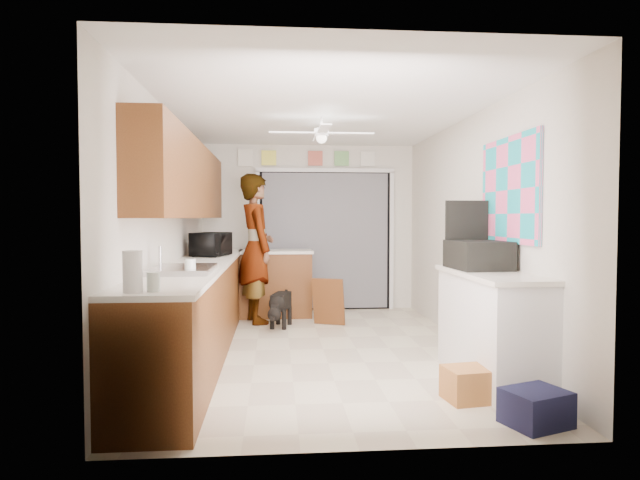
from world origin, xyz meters
name	(u,v)px	position (x,y,z in m)	size (l,w,h in m)	color
floor	(323,349)	(0.00, 0.00, 0.00)	(5.00, 5.00, 0.00)	beige
ceiling	(323,113)	(0.00, 0.00, 2.50)	(5.00, 5.00, 0.00)	white
wall_back	(309,228)	(0.00, 2.50, 1.25)	(3.20, 3.20, 0.00)	beige
wall_front	(360,244)	(0.00, -2.50, 1.25)	(3.20, 3.20, 0.00)	beige
wall_left	(169,233)	(-1.60, 0.00, 1.25)	(5.00, 5.00, 0.00)	beige
wall_right	(470,232)	(1.60, 0.00, 1.25)	(5.00, 5.00, 0.00)	beige
left_base_cabinets	(199,309)	(-1.30, 0.00, 0.45)	(0.60, 4.80, 0.90)	brown
left_countertop	(200,264)	(-1.29, 0.00, 0.92)	(0.62, 4.80, 0.04)	white
upper_cabinets	(187,181)	(-1.44, 0.20, 1.80)	(0.32, 4.00, 0.80)	brown
sink_basin	(183,270)	(-1.29, -1.00, 0.95)	(0.50, 0.76, 0.06)	silver
faucet	(160,259)	(-1.48, -1.00, 1.05)	(0.03, 0.03, 0.22)	silver
peninsula_base	(276,284)	(-0.50, 2.00, 0.45)	(1.00, 0.60, 0.90)	brown
peninsula_top	(276,252)	(-0.50, 2.00, 0.92)	(1.04, 0.64, 0.04)	white
back_opening_recess	(325,241)	(0.25, 2.47, 1.05)	(2.00, 0.06, 2.10)	black
curtain_panel	(325,241)	(0.25, 2.43, 1.05)	(1.90, 0.03, 2.05)	gray
door_trim_left	(258,241)	(-0.77, 2.44, 1.05)	(0.06, 0.04, 2.10)	white
door_trim_right	(391,241)	(1.27, 2.44, 1.05)	(0.06, 0.04, 2.10)	white
door_trim_head	(325,170)	(0.25, 2.44, 2.12)	(2.10, 0.04, 0.06)	white
header_frame_0	(269,158)	(-0.60, 2.47, 2.30)	(0.22, 0.02, 0.22)	#F4F351
header_frame_2	(315,158)	(0.10, 2.47, 2.30)	(0.22, 0.02, 0.22)	#C65B4A
header_frame_3	(342,159)	(0.50, 2.47, 2.30)	(0.22, 0.02, 0.22)	#71B366
header_frame_4	(368,159)	(0.90, 2.47, 2.30)	(0.22, 0.02, 0.22)	silver
route66_sign	(245,158)	(-0.95, 2.47, 2.30)	(0.22, 0.02, 0.26)	silver
right_counter_base	(491,328)	(1.35, -1.20, 0.45)	(0.50, 1.40, 0.90)	white
right_counter_top	(491,274)	(1.34, -1.20, 0.92)	(0.54, 1.44, 0.04)	white
abstract_painting	(509,190)	(1.58, -1.00, 1.65)	(0.03, 1.15, 0.95)	#FF5D95
ceiling_fan	(322,133)	(0.00, 0.20, 2.32)	(1.14, 1.14, 0.24)	white
microwave	(211,244)	(-1.28, 0.89, 1.08)	(0.51, 0.35, 0.28)	black
jar_a	(190,267)	(-1.20, -1.19, 1.00)	(0.09, 0.09, 0.12)	silver
jar_b	(153,282)	(-1.26, -2.22, 1.00)	(0.08, 0.08, 0.12)	silver
paper_towel_roll	(133,272)	(-1.38, -2.25, 1.07)	(0.12, 0.12, 0.26)	white
suitcase	(478,255)	(1.32, -0.95, 1.07)	(0.44, 0.59, 0.25)	black
suitcase_rim	(478,267)	(1.32, -0.95, 0.96)	(0.44, 0.58, 0.02)	yellow
suitcase_lid	(467,227)	(1.32, -0.66, 1.32)	(0.42, 0.03, 0.50)	black
cardboard_box	(472,384)	(1.00, -1.68, 0.13)	(0.41, 0.30, 0.25)	#B37138
navy_crate	(536,408)	(1.25, -2.20, 0.12)	(0.39, 0.33, 0.24)	#161838
cabinet_door_panel	(328,302)	(0.18, 1.23, 0.31)	(0.42, 0.03, 0.62)	brown
man	(256,248)	(-0.76, 1.55, 0.99)	(0.72, 0.48, 1.98)	white
dog	(281,308)	(-0.44, 1.20, 0.24)	(0.27, 0.62, 0.49)	black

